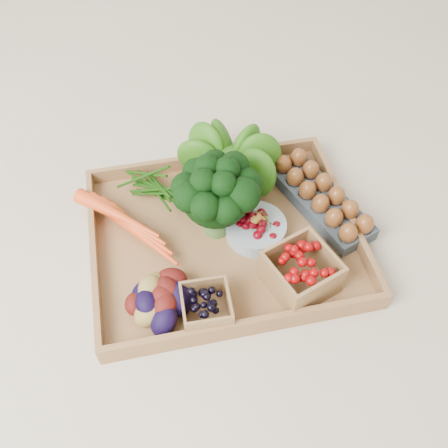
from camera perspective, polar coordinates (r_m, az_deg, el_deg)
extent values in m
plane|color=beige|center=(1.07, 0.00, -1.99)|extent=(4.00, 4.00, 0.00)
cube|color=#97693F|center=(1.07, 0.00, -1.75)|extent=(0.55, 0.45, 0.01)
sphere|color=#285B0E|center=(1.11, 0.52, 7.61)|extent=(0.15, 0.15, 0.15)
cylinder|color=#8C9EA5|center=(1.05, 3.65, -0.55)|extent=(0.13, 0.13, 0.03)
cube|color=#3B444B|center=(1.12, 10.90, 2.54)|extent=(0.18, 0.29, 0.03)
cube|color=black|center=(0.93, -2.04, -9.48)|extent=(0.09, 0.09, 0.06)
cube|color=#780506|center=(0.97, 8.78, -5.45)|extent=(0.15, 0.15, 0.08)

